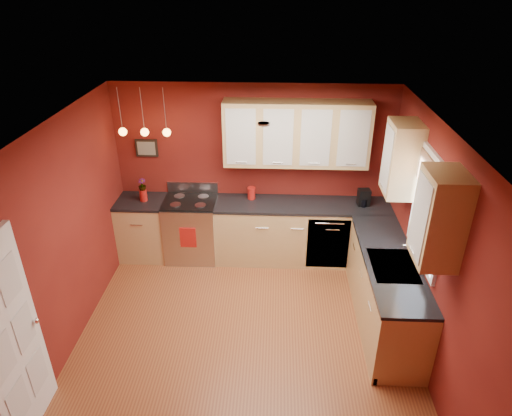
{
  "coord_description": "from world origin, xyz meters",
  "views": [
    {
      "loc": [
        0.33,
        -4.09,
        3.96
      ],
      "look_at": [
        0.09,
        1.0,
        1.28
      ],
      "focal_mm": 32.0,
      "sensor_mm": 36.0,
      "label": 1
    }
  ],
  "objects_px": {
    "coffee_maker": "(364,198)",
    "red_canister": "(251,193)",
    "gas_range": "(192,228)",
    "sink": "(393,267)",
    "soap_pump": "(418,263)"
  },
  "relations": [
    {
      "from": "red_canister",
      "to": "gas_range",
      "type": "bearing_deg",
      "value": -171.77
    },
    {
      "from": "sink",
      "to": "red_canister",
      "type": "distance_m",
      "value": 2.38
    },
    {
      "from": "sink",
      "to": "coffee_maker",
      "type": "xyz_separation_m",
      "value": [
        -0.11,
        1.5,
        0.14
      ]
    },
    {
      "from": "red_canister",
      "to": "coffee_maker",
      "type": "height_order",
      "value": "coffee_maker"
    },
    {
      "from": "red_canister",
      "to": "coffee_maker",
      "type": "xyz_separation_m",
      "value": [
        1.62,
        -0.13,
        0.02
      ]
    },
    {
      "from": "sink",
      "to": "soap_pump",
      "type": "height_order",
      "value": "sink"
    },
    {
      "from": "gas_range",
      "to": "red_canister",
      "type": "distance_m",
      "value": 1.06
    },
    {
      "from": "gas_range",
      "to": "coffee_maker",
      "type": "height_order",
      "value": "coffee_maker"
    },
    {
      "from": "sink",
      "to": "soap_pump",
      "type": "relative_size",
      "value": 3.67
    },
    {
      "from": "coffee_maker",
      "to": "red_canister",
      "type": "bearing_deg",
      "value": 169.1
    },
    {
      "from": "red_canister",
      "to": "soap_pump",
      "type": "xyz_separation_m",
      "value": [
        1.97,
        -1.7,
        0.0
      ]
    },
    {
      "from": "soap_pump",
      "to": "coffee_maker",
      "type": "bearing_deg",
      "value": 102.75
    },
    {
      "from": "gas_range",
      "to": "sink",
      "type": "bearing_deg",
      "value": -29.78
    },
    {
      "from": "gas_range",
      "to": "soap_pump",
      "type": "bearing_deg",
      "value": -28.71
    },
    {
      "from": "sink",
      "to": "gas_range",
      "type": "bearing_deg",
      "value": 150.22
    }
  ]
}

